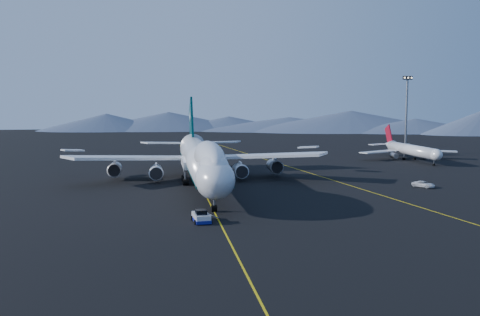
{
  "coord_description": "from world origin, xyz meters",
  "views": [
    {
      "loc": [
        -8.92,
        -112.62,
        18.07
      ],
      "look_at": [
        8.37,
        -0.03,
        6.0
      ],
      "focal_mm": 40.0,
      "sensor_mm": 36.0,
      "label": 1
    }
  ],
  "objects": [
    {
      "name": "second_jet",
      "position": [
        68.12,
        42.04,
        3.16
      ],
      "size": [
        32.49,
        36.71,
        10.45
      ],
      "rotation": [
        0.0,
        0.0,
        0.02
      ],
      "color": "silver",
      "rests_on": "ground"
    },
    {
      "name": "pushback_tug",
      "position": [
        -2.71,
        -33.64,
        0.63
      ],
      "size": [
        3.02,
        4.79,
        1.99
      ],
      "rotation": [
        0.0,
        0.0,
        0.11
      ],
      "color": "silver",
      "rests_on": "ground"
    },
    {
      "name": "ground",
      "position": [
        0.0,
        0.0,
        0.0
      ],
      "size": [
        500.0,
        500.0,
        0.0
      ],
      "primitive_type": "plane",
      "color": "black",
      "rests_on": "ground"
    },
    {
      "name": "floodlight_mast",
      "position": [
        76.58,
        62.64,
        13.59
      ],
      "size": [
        3.31,
        2.49,
        26.82
      ],
      "rotation": [
        0.0,
        0.0,
        0.19
      ],
      "color": "black",
      "rests_on": "ground"
    },
    {
      "name": "boeing_747",
      "position": [
        0.0,
        0.03,
        5.81
      ],
      "size": [
        59.62,
        72.43,
        19.37
      ],
      "color": "silver",
      "rests_on": "ground"
    },
    {
      "name": "service_van",
      "position": [
        46.4,
        -8.21,
        0.66
      ],
      "size": [
        4.38,
        5.21,
        1.33
      ],
      "primitive_type": "imported",
      "rotation": [
        0.0,
        0.0,
        0.55
      ],
      "color": "white",
      "rests_on": "ground"
    },
    {
      "name": "taxiway_line_side",
      "position": [
        30.0,
        10.0,
        0.01
      ],
      "size": [
        28.08,
        198.09,
        0.01
      ],
      "primitive_type": "cube",
      "rotation": [
        0.0,
        0.0,
        0.14
      ],
      "color": "gold",
      "rests_on": "ground"
    },
    {
      "name": "taxiway_line_main",
      "position": [
        0.0,
        0.0,
        0.01
      ],
      "size": [
        0.25,
        220.0,
        0.01
      ],
      "primitive_type": "cube",
      "color": "gold",
      "rests_on": "ground"
    }
  ]
}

